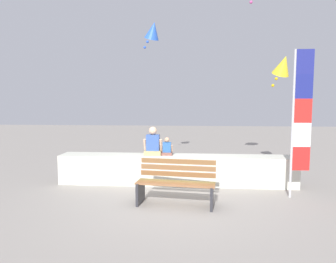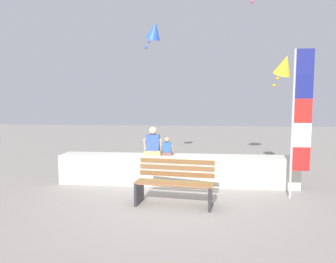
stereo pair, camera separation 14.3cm
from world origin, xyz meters
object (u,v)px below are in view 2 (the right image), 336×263
object	(u,v)px
person_child	(167,148)
kite_blue	(154,31)
park_bench	(175,184)
person_adult	(153,144)
flag_banner	(300,116)
kite_yellow	(284,65)

from	to	relation	value
person_child	kite_blue	distance (m)	3.99
park_bench	person_adult	xyz separation A→B (m)	(-0.66, 1.51, 0.60)
flag_banner	person_child	bearing A→B (deg)	162.82
person_child	park_bench	bearing A→B (deg)	-78.41
person_adult	flag_banner	xyz separation A→B (m)	(3.25, -0.90, 0.77)
person_adult	kite_blue	world-z (taller)	kite_blue
park_bench	person_adult	size ratio (longest dim) A/B	2.28
person_adult	kite_yellow	size ratio (longest dim) A/B	0.79
kite_yellow	park_bench	bearing A→B (deg)	-138.40
person_child	kite_blue	xyz separation A→B (m)	(-0.60, 2.08, 3.36)
flag_banner	kite_blue	size ratio (longest dim) A/B	3.52
kite_yellow	kite_blue	world-z (taller)	kite_blue
park_bench	kite_yellow	bearing A→B (deg)	41.60
person_child	person_adult	bearing A→B (deg)	-179.95
park_bench	kite_blue	world-z (taller)	kite_blue
park_bench	person_adult	distance (m)	1.75
person_child	flag_banner	bearing A→B (deg)	-17.18
person_adult	person_child	world-z (taller)	person_adult
park_bench	flag_banner	distance (m)	2.99
person_adult	kite_blue	bearing A→B (deg)	96.87
park_bench	person_child	size ratio (longest dim) A/B	3.59
kite_yellow	kite_blue	size ratio (longest dim) A/B	1.01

